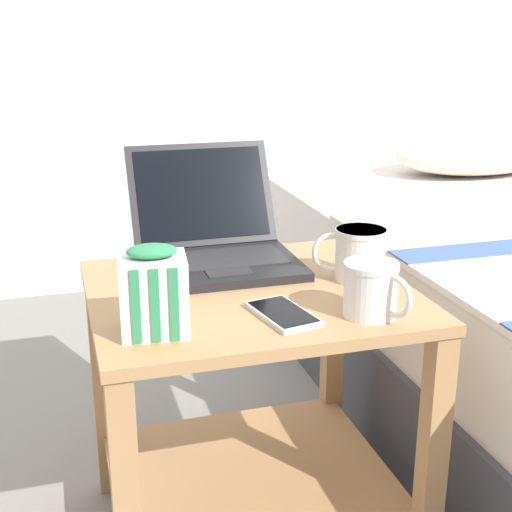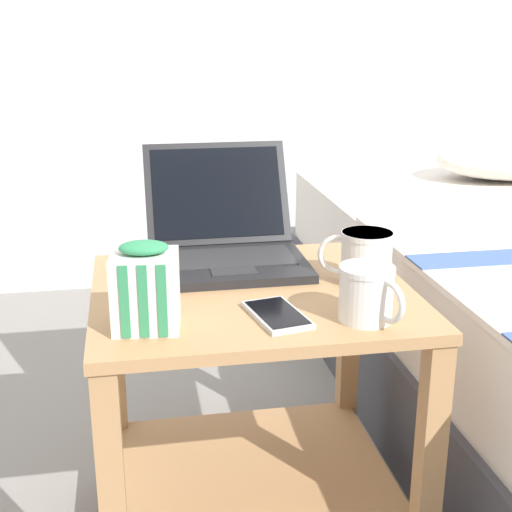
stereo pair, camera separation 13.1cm
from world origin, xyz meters
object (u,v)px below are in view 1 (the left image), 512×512
(mug_front_right, at_px, (359,252))
(mug_front_left, at_px, (372,287))
(cell_phone, at_px, (283,314))
(laptop, at_px, (214,241))
(snack_bag, at_px, (154,292))

(mug_front_right, bearing_deg, mug_front_left, -107.10)
(cell_phone, bearing_deg, mug_front_left, -15.11)
(laptop, xyz_separation_m, cell_phone, (0.05, -0.33, -0.04))
(laptop, distance_m, mug_front_left, 0.42)
(laptop, height_order, snack_bag, laptop)
(laptop, bearing_deg, cell_phone, -82.10)
(laptop, relative_size, mug_front_right, 2.53)
(mug_front_right, relative_size, cell_phone, 0.89)
(laptop, bearing_deg, mug_front_right, -37.02)
(laptop, distance_m, snack_bag, 0.38)
(mug_front_right, relative_size, snack_bag, 0.93)
(mug_front_right, bearing_deg, laptop, 142.98)
(mug_front_left, distance_m, mug_front_right, 0.19)
(laptop, height_order, cell_phone, laptop)
(laptop, relative_size, mug_front_left, 2.71)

